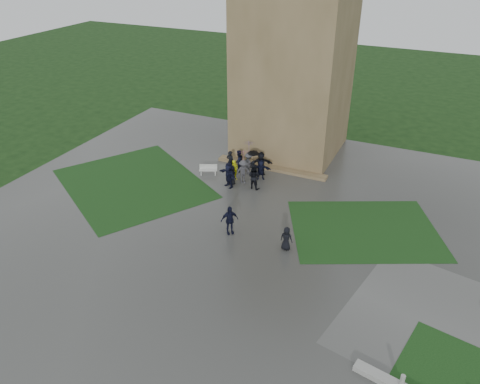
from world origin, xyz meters
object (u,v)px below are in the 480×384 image
at_px(pedestrian_mid, 230,220).
at_px(tower, 296,42).
at_px(bench, 208,170).
at_px(pedestrian_near, 286,239).

bearing_deg(pedestrian_mid, tower, 50.03).
bearing_deg(bench, tower, 36.65).
height_order(tower, pedestrian_mid, tower).
distance_m(tower, bench, 11.99).
bearing_deg(pedestrian_mid, pedestrian_near, -45.58).
relative_size(bench, pedestrian_mid, 0.74).
distance_m(tower, pedestrian_near, 16.92).
bearing_deg(bench, pedestrian_near, -61.55).
bearing_deg(bench, pedestrian_mid, -76.89).
bearing_deg(pedestrian_near, bench, -37.56).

